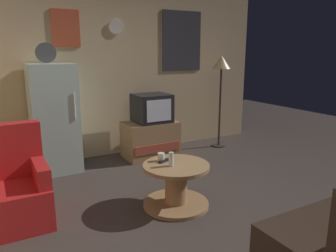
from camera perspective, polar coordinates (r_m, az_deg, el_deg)
The scene contains 11 objects.
ground_plane at distance 3.56m, azimuth 6.89°, elevation -14.83°, with size 12.00×12.00×0.00m, color #3D332D.
wall_with_art at distance 5.33m, azimuth -8.44°, elevation 9.70°, with size 5.20×0.12×2.71m.
fridge at distance 4.75m, azimuth -19.45°, elevation 1.31°, with size 0.60×0.62×1.77m.
tv_stand at distance 5.19m, azimuth -3.12°, elevation -2.35°, with size 0.84×0.53×0.57m.
crt_tv at distance 5.09m, azimuth -2.88°, elevation 3.17°, with size 0.54×0.51×0.44m.
standing_lamp at distance 5.66m, azimuth 9.38°, elevation 9.82°, with size 0.32×0.32×1.59m.
coffee_table at distance 3.58m, azimuth 1.42°, elevation -10.37°, with size 0.72×0.72×0.48m.
wine_glass at distance 3.42m, azimuth 0.54°, elevation -5.86°, with size 0.05×0.05×0.15m, color silver.
mug_ceramic_white at distance 3.58m, azimuth -1.22°, elevation -5.48°, with size 0.08×0.08×0.09m, color silver.
remote_control at distance 3.56m, azimuth -0.64°, elevation -6.13°, with size 0.15×0.04×0.02m, color black.
armchair at distance 3.56m, azimuth -26.03°, elevation -10.11°, with size 0.68×0.68×0.96m.
Camera 1 is at (-1.88, -2.53, 1.66)m, focal length 34.56 mm.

